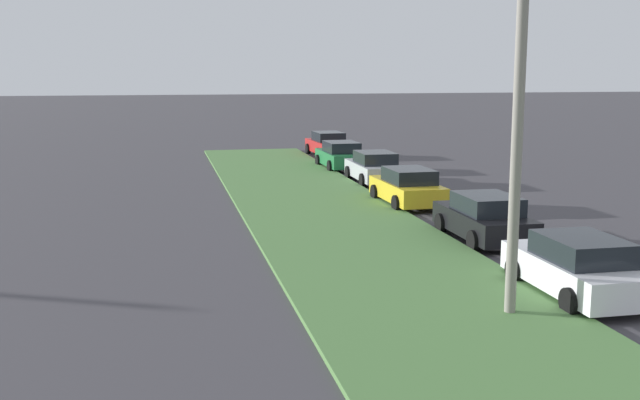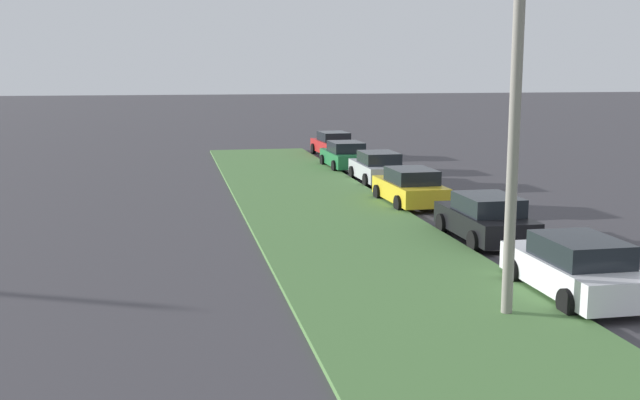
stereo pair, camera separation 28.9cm
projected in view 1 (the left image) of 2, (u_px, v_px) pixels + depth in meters
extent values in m
cube|color=#517F42|center=(381.00, 263.00, 21.04)|extent=(60.00, 6.00, 0.12)
cube|color=silver|center=(576.00, 273.00, 18.11)|extent=(4.30, 1.80, 0.70)
cube|color=black|center=(582.00, 249.00, 17.82)|extent=(2.20, 1.60, 0.55)
cylinder|color=black|center=(514.00, 270.00, 19.28)|extent=(0.64, 0.22, 0.64)
cylinder|color=black|center=(580.00, 267.00, 19.64)|extent=(0.64, 0.22, 0.64)
cylinder|color=black|center=(570.00, 302.00, 16.67)|extent=(0.64, 0.22, 0.64)
cube|color=black|center=(484.00, 222.00, 24.02)|extent=(4.30, 1.81, 0.70)
cube|color=black|center=(487.00, 204.00, 23.73)|extent=(2.20, 1.60, 0.55)
cylinder|color=black|center=(441.00, 223.00, 25.18)|extent=(0.64, 0.22, 0.64)
cylinder|color=black|center=(492.00, 221.00, 25.55)|extent=(0.64, 0.22, 0.64)
cylinder|color=black|center=(474.00, 241.00, 22.58)|extent=(0.64, 0.22, 0.64)
cylinder|color=black|center=(530.00, 238.00, 22.95)|extent=(0.64, 0.22, 0.64)
cube|color=gold|center=(407.00, 191.00, 30.25)|extent=(4.35, 1.92, 0.70)
cube|color=black|center=(409.00, 176.00, 29.95)|extent=(2.24, 1.66, 0.55)
cylinder|color=black|center=(375.00, 192.00, 31.38)|extent=(0.65, 0.24, 0.64)
cylinder|color=black|center=(417.00, 191.00, 31.79)|extent=(0.65, 0.24, 0.64)
cylinder|color=black|center=(396.00, 204.00, 28.79)|extent=(0.65, 0.24, 0.64)
cylinder|color=black|center=(442.00, 202.00, 29.20)|extent=(0.65, 0.24, 0.64)
cube|color=#B2B5BA|center=(374.00, 171.00, 36.19)|extent=(4.30, 1.80, 0.70)
cube|color=black|center=(375.00, 158.00, 35.89)|extent=(2.20, 1.60, 0.55)
cylinder|color=black|center=(348.00, 173.00, 37.35)|extent=(0.64, 0.22, 0.64)
cylinder|color=black|center=(384.00, 172.00, 37.72)|extent=(0.64, 0.22, 0.64)
cylinder|color=black|center=(363.00, 180.00, 34.75)|extent=(0.64, 0.22, 0.64)
cylinder|color=black|center=(401.00, 179.00, 35.11)|extent=(0.64, 0.22, 0.64)
cube|color=#1E6B38|center=(340.00, 158.00, 41.14)|extent=(4.34, 1.91, 0.70)
cube|color=black|center=(341.00, 147.00, 40.85)|extent=(2.24, 1.65, 0.55)
cylinder|color=black|center=(318.00, 160.00, 42.28)|extent=(0.65, 0.24, 0.64)
cylinder|color=black|center=(350.00, 160.00, 42.69)|extent=(0.65, 0.24, 0.64)
cylinder|color=black|center=(330.00, 166.00, 39.69)|extent=(0.65, 0.24, 0.64)
cylinder|color=black|center=(364.00, 165.00, 40.09)|extent=(0.65, 0.24, 0.64)
cube|color=red|center=(328.00, 146.00, 47.39)|extent=(4.39, 2.02, 0.70)
cube|color=black|center=(328.00, 136.00, 47.09)|extent=(2.28, 1.71, 0.55)
cylinder|color=black|center=(308.00, 149.00, 48.49)|extent=(0.65, 0.25, 0.64)
cylinder|color=black|center=(336.00, 148.00, 48.95)|extent=(0.65, 0.25, 0.64)
cylinder|color=black|center=(319.00, 153.00, 45.92)|extent=(0.65, 0.25, 0.64)
cylinder|color=black|center=(348.00, 152.00, 46.37)|extent=(0.65, 0.25, 0.64)
cylinder|color=gray|center=(517.00, 144.00, 16.05)|extent=(0.24, 0.24, 7.50)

